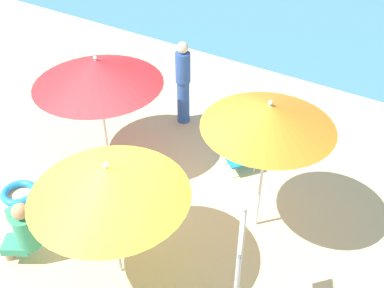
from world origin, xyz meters
TOP-DOWN VIEW (x-y plane):
  - ground_plane at (0.00, 0.00)m, footprint 40.00×40.00m
  - umbrella_yellow at (0.34, -0.63)m, footprint 1.88×1.88m
  - umbrella_red at (-1.42, 1.15)m, footprint 2.05×2.05m
  - umbrella_orange at (1.48, 1.08)m, footprint 1.70×1.70m
  - beach_chair_a at (0.61, 2.12)m, footprint 0.71×0.70m
  - beach_chair_c at (-1.17, -0.20)m, footprint 0.66×0.71m
  - person_a at (-0.91, 2.77)m, footprint 0.28×0.28m
  - person_b at (-0.82, -1.14)m, footprint 0.54×0.47m
  - warning_sign at (1.96, -0.50)m, footprint 0.24×0.49m
  - swim_ring at (-1.94, -0.39)m, footprint 0.57×0.57m
  - beach_bag at (-1.53, -0.78)m, footprint 0.22×0.24m

SIDE VIEW (x-z plane):
  - ground_plane at x=0.00m, z-range 0.00..0.00m
  - swim_ring at x=-1.94m, z-range 0.00..0.11m
  - beach_bag at x=-1.53m, z-range 0.00..0.25m
  - beach_chair_a at x=0.61m, z-range 0.02..0.61m
  - beach_chair_c at x=-1.17m, z-range 0.02..0.71m
  - person_b at x=-0.82m, z-range 0.01..1.02m
  - person_a at x=-0.91m, z-range 0.02..1.67m
  - warning_sign at x=1.96m, z-range 0.31..2.25m
  - umbrella_yellow at x=0.34m, z-range 0.66..2.50m
  - umbrella_red at x=-1.42m, z-range 0.69..2.61m
  - umbrella_orange at x=1.48m, z-range 0.84..2.97m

